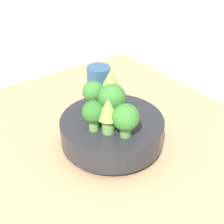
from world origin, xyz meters
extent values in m
plane|color=beige|center=(0.00, 0.00, 0.00)|extent=(6.00, 6.00, 0.00)
cube|color=tan|center=(0.00, 0.00, 0.02)|extent=(0.86, 0.70, 0.04)
cylinder|color=#28282D|center=(-0.01, 0.02, 0.04)|extent=(0.11, 0.11, 0.01)
cylinder|color=#28282D|center=(-0.01, 0.02, 0.08)|extent=(0.24, 0.24, 0.06)
cylinder|color=#609347|center=(-0.01, 0.02, 0.13)|extent=(0.02, 0.02, 0.03)
sphere|color=#387A2D|center=(-0.01, 0.02, 0.17)|extent=(0.06, 0.06, 0.06)
cylinder|color=#6BA34C|center=(-0.02, 0.08, 0.12)|extent=(0.02, 0.02, 0.03)
sphere|color=#2D6B28|center=(-0.02, 0.08, 0.15)|extent=(0.05, 0.05, 0.05)
cylinder|color=#609347|center=(0.04, -0.01, 0.13)|extent=(0.03, 0.03, 0.03)
cone|color=#93B751|center=(0.04, -0.01, 0.17)|extent=(0.06, 0.06, 0.06)
cylinder|color=#609347|center=(0.05, 0.03, 0.12)|extent=(0.03, 0.03, 0.03)
sphere|color=#387A2D|center=(0.05, 0.03, 0.16)|extent=(0.05, 0.05, 0.05)
cylinder|color=#609347|center=(-0.07, 0.03, 0.12)|extent=(0.02, 0.02, 0.03)
sphere|color=#387A2D|center=(-0.07, 0.03, 0.16)|extent=(0.06, 0.06, 0.06)
cylinder|color=#6BA34C|center=(-0.04, 0.06, 0.13)|extent=(0.03, 0.03, 0.04)
cone|color=#84AD47|center=(-0.04, 0.06, 0.17)|extent=(0.05, 0.05, 0.05)
cylinder|color=#33567F|center=(0.19, -0.07, 0.09)|extent=(0.07, 0.07, 0.10)
camera|label=1|loc=(-0.48, 0.37, 0.51)|focal=50.00mm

